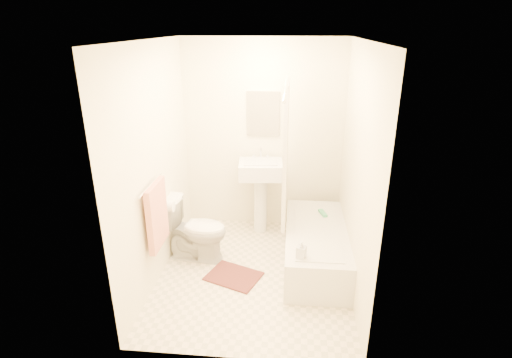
# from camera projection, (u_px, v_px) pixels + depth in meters

# --- Properties ---
(floor) EXTENTS (2.40, 2.40, 0.00)m
(floor) POSITION_uv_depth(u_px,v_px,m) (254.00, 273.00, 4.35)
(floor) COLOR beige
(floor) RESTS_ON ground
(ceiling) EXTENTS (2.40, 2.40, 0.00)m
(ceiling) POSITION_uv_depth(u_px,v_px,m) (253.00, 40.00, 3.48)
(ceiling) COLOR white
(ceiling) RESTS_ON ground
(wall_back) EXTENTS (2.00, 0.02, 2.40)m
(wall_back) POSITION_uv_depth(u_px,v_px,m) (263.00, 137.00, 5.03)
(wall_back) COLOR beige
(wall_back) RESTS_ON ground
(wall_left) EXTENTS (0.02, 2.40, 2.40)m
(wall_left) POSITION_uv_depth(u_px,v_px,m) (155.00, 166.00, 4.00)
(wall_left) COLOR beige
(wall_left) RESTS_ON ground
(wall_right) EXTENTS (0.02, 2.40, 2.40)m
(wall_right) POSITION_uv_depth(u_px,v_px,m) (357.00, 173.00, 3.83)
(wall_right) COLOR beige
(wall_right) RESTS_ON ground
(mirror) EXTENTS (0.40, 0.03, 0.55)m
(mirror) POSITION_uv_depth(u_px,v_px,m) (263.00, 114.00, 4.90)
(mirror) COLOR white
(mirror) RESTS_ON wall_back
(curtain_rod) EXTENTS (0.03, 1.70, 0.03)m
(curtain_rod) POSITION_uv_depth(u_px,v_px,m) (287.00, 85.00, 3.69)
(curtain_rod) COLOR silver
(curtain_rod) RESTS_ON wall_back
(shower_curtain) EXTENTS (0.04, 0.80, 1.55)m
(shower_curtain) POSITION_uv_depth(u_px,v_px,m) (286.00, 153.00, 4.34)
(shower_curtain) COLOR silver
(shower_curtain) RESTS_ON curtain_rod
(towel_bar) EXTENTS (0.02, 0.60, 0.02)m
(towel_bar) POSITION_uv_depth(u_px,v_px,m) (151.00, 185.00, 3.80)
(towel_bar) COLOR silver
(towel_bar) RESTS_ON wall_left
(towel) EXTENTS (0.06, 0.45, 0.66)m
(towel) POSITION_uv_depth(u_px,v_px,m) (157.00, 215.00, 3.92)
(towel) COLOR #CC7266
(towel) RESTS_ON towel_bar
(toilet_paper) EXTENTS (0.11, 0.12, 0.12)m
(toilet_paper) POSITION_uv_depth(u_px,v_px,m) (169.00, 206.00, 4.29)
(toilet_paper) COLOR white
(toilet_paper) RESTS_ON wall_left
(toilet) EXTENTS (0.77, 0.49, 0.71)m
(toilet) POSITION_uv_depth(u_px,v_px,m) (195.00, 229.00, 4.52)
(toilet) COLOR white
(toilet) RESTS_ON floor
(sink) EXTENTS (0.57, 0.47, 1.04)m
(sink) POSITION_uv_depth(u_px,v_px,m) (261.00, 194.00, 5.04)
(sink) COLOR silver
(sink) RESTS_ON floor
(bathtub) EXTENTS (0.66, 1.52, 0.43)m
(bathtub) POSITION_uv_depth(u_px,v_px,m) (316.00, 246.00, 4.45)
(bathtub) COLOR silver
(bathtub) RESTS_ON floor
(bath_mat) EXTENTS (0.65, 0.58, 0.02)m
(bath_mat) POSITION_uv_depth(u_px,v_px,m) (234.00, 276.00, 4.27)
(bath_mat) COLOR #4A1E18
(bath_mat) RESTS_ON floor
(soap_bottle) EXTENTS (0.11, 0.11, 0.19)m
(soap_bottle) POSITION_uv_depth(u_px,v_px,m) (301.00, 250.00, 3.80)
(soap_bottle) COLOR white
(soap_bottle) RESTS_ON bathtub
(scrub_brush) EXTENTS (0.10, 0.19, 0.04)m
(scrub_brush) POSITION_uv_depth(u_px,v_px,m) (323.00, 213.00, 4.70)
(scrub_brush) COLOR #43AD70
(scrub_brush) RESTS_ON bathtub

